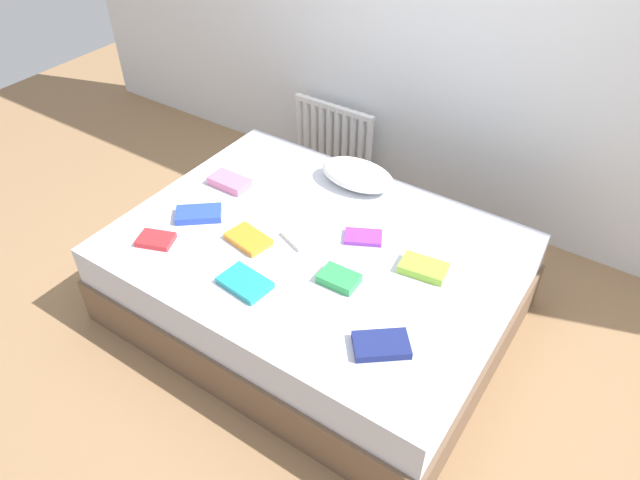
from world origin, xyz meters
TOP-DOWN VIEW (x-y plane):
  - ground_plane at (0.00, 0.00)m, footprint 8.00×8.00m
  - bed at (0.00, 0.00)m, footprint 2.00×1.50m
  - radiator at (-0.66, 1.20)m, footprint 0.63×0.04m
  - pillow at (-0.09, 0.56)m, footprint 0.45×0.26m
  - textbook_orange at (-0.28, -0.18)m, footprint 0.24×0.18m
  - textbook_blue at (-0.63, -0.17)m, footprint 0.27×0.26m
  - textbook_green at (0.26, -0.17)m, footprint 0.19×0.13m
  - textbook_white at (-0.07, -0.00)m, footprint 0.22×0.22m
  - textbook_lime at (0.55, 0.11)m, footprint 0.24×0.16m
  - textbook_pink at (-0.69, 0.15)m, footprint 0.23×0.13m
  - textbook_teal at (-0.09, -0.44)m, footprint 0.25×0.18m
  - textbook_red at (-0.67, -0.45)m, footprint 0.21×0.18m
  - textbook_purple at (0.19, 0.16)m, footprint 0.22×0.19m
  - textbook_navy at (0.62, -0.41)m, footprint 0.27×0.26m

SIDE VIEW (x-z plane):
  - ground_plane at x=0.00m, z-range 0.00..0.00m
  - bed at x=0.00m, z-range 0.00..0.50m
  - radiator at x=-0.66m, z-range 0.08..0.56m
  - textbook_white at x=-0.07m, z-range 0.50..0.52m
  - textbook_purple at x=0.19m, z-range 0.50..0.52m
  - textbook_red at x=-0.67m, z-range 0.50..0.53m
  - textbook_teal at x=-0.09m, z-range 0.50..0.53m
  - textbook_orange at x=-0.28m, z-range 0.50..0.53m
  - textbook_navy at x=0.62m, z-range 0.50..0.54m
  - textbook_blue at x=-0.63m, z-range 0.50..0.54m
  - textbook_lime at x=0.55m, z-range 0.50..0.54m
  - textbook_green at x=0.26m, z-range 0.50..0.54m
  - textbook_pink at x=-0.69m, z-range 0.50..0.55m
  - pillow at x=-0.09m, z-range 0.50..0.63m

